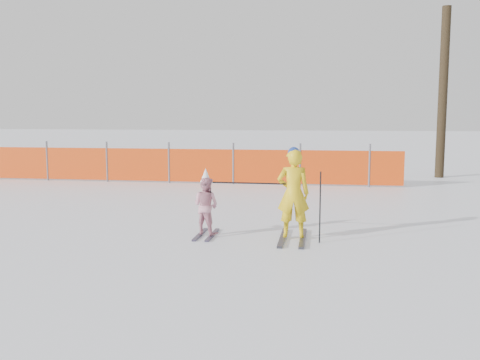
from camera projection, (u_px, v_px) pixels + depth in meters
The scene contains 6 objects.
ground at pixel (235, 245), 8.66m from camera, with size 120.00×120.00×0.00m, color white.
adult at pixel (293, 194), 8.97m from camera, with size 0.57×1.37×1.57m.
child at pixel (206, 205), 9.27m from camera, with size 0.60×0.95×1.18m.
ski_poles at pixel (283, 195), 8.91m from camera, with size 1.85×0.26×1.18m.
safety_fence at pixel (121, 164), 16.61m from camera, with size 17.01×0.06×1.25m.
tree_trunks at pixel (474, 96), 17.68m from camera, with size 2.83×1.05×5.56m.
Camera 1 is at (1.36, -8.36, 2.11)m, focal length 40.00 mm.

